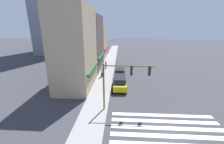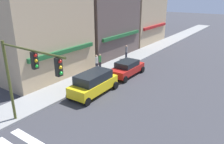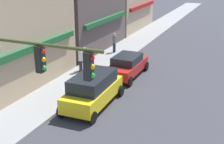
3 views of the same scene
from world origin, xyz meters
The scene contains 10 objects.
ground_plane centered at (0.00, 0.00, 0.00)m, with size 200.00×200.00×0.00m, color #38383D.
sidewalk_left centered at (0.00, 7.50, 0.07)m, with size 120.00×3.00×0.15m.
crosswalk_stripes centered at (0.00, 0.00, 0.00)m, with size 7.04×10.80×0.01m.
storefront_row centered at (20.55, 11.50, 5.59)m, with size 29.99×5.30×12.25m.
traffic_signal centered at (3.99, 4.29, 4.06)m, with size 0.32×5.50×5.53m.
suv_yellow centered at (10.33, 4.70, 1.03)m, with size 4.75×2.12×1.94m.
sedan_red centered at (15.78, 4.70, 0.84)m, with size 4.40×2.02×1.59m.
pedestrian_white_shirt centered at (14.93, 8.09, 1.07)m, with size 0.32×0.32×1.77m.
pedestrian_grey_coat centered at (20.82, 7.90, 1.07)m, with size 0.32×0.32×1.77m.
pedestrian_green_top centered at (15.45, 8.02, 1.07)m, with size 0.32×0.32×1.77m.
Camera 1 is at (-11.28, 4.55, 9.44)m, focal length 24.00 mm.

